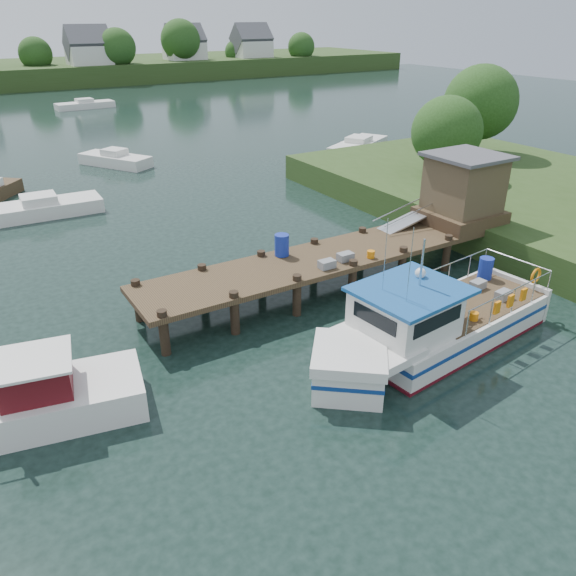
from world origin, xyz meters
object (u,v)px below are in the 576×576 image
moored_b (115,159)px  work_boat (7,406)px  dock (420,214)px  moored_c (358,145)px  lobster_boat (428,327)px  moored_far (85,105)px  moored_a (40,208)px

moored_b → work_boat: bearing=-87.8°
dock → work_boat: dock is taller
moored_b → moored_c: size_ratio=0.79×
work_boat → moored_c: 35.84m
moored_c → lobster_boat: bearing=-142.5°
lobster_boat → moored_far: size_ratio=1.56×
dock → lobster_boat: size_ratio=1.64×
moored_a → moored_c: size_ratio=0.90×
lobster_boat → moored_b: (-1.45, 29.82, -0.43)m
dock → moored_b: bearing=104.2°
moored_far → moored_a: (-11.48, -37.56, 0.03)m
moored_b → moored_a: bearing=-102.8°
lobster_boat → moored_far: (3.36, 58.42, -0.47)m
moored_a → moored_c: moored_a is taller
dock → moored_b: dock is taller
dock → moored_b: size_ratio=2.97×
moored_b → moored_far: bearing=104.3°
work_boat → moored_far: (15.42, 55.36, -0.23)m
moored_c → work_boat: bearing=-161.6°
lobster_boat → work_boat: size_ratio=1.33×
moored_a → work_boat: bearing=-80.3°
dock → moored_c: 22.56m
dock → moored_b: 25.13m
work_boat → moored_c: work_boat is taller
lobster_boat → moored_a: lobster_boat is taller
dock → work_boat: bearing=-171.7°
moored_c → moored_far: bearing=92.7°
dock → moored_a: 20.08m
lobster_boat → moored_c: size_ratio=1.42×
work_boat → moored_b: (10.61, 26.75, -0.19)m
moored_far → moored_c: 36.27m
dock → lobster_boat: lobster_boat is taller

